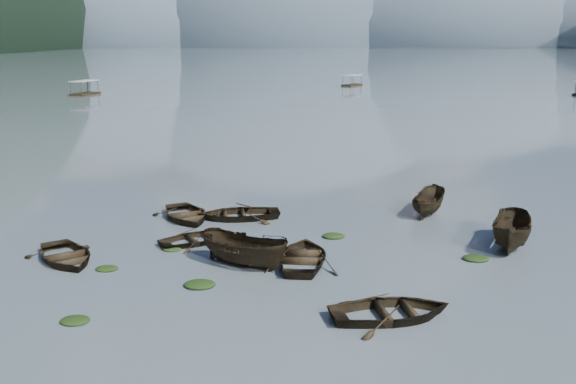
# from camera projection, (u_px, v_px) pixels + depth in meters

# --- Properties ---
(ground_plane) EXTENTS (2400.00, 2400.00, 0.00)m
(ground_plane) POSITION_uv_depth(u_px,v_px,m) (266.00, 319.00, 23.89)
(ground_plane) COLOR slate
(haze_mtn_a) EXTENTS (520.00, 520.00, 280.00)m
(haze_mtn_a) POSITION_uv_depth(u_px,v_px,m) (149.00, 45.00, 914.12)
(haze_mtn_a) COLOR #475666
(haze_mtn_a) RESTS_ON ground
(haze_mtn_b) EXTENTS (520.00, 520.00, 340.00)m
(haze_mtn_b) POSITION_uv_depth(u_px,v_px,m) (289.00, 45.00, 900.78)
(haze_mtn_b) COLOR #475666
(haze_mtn_b) RESTS_ON ground
(haze_mtn_c) EXTENTS (520.00, 520.00, 260.00)m
(haze_mtn_c) POSITION_uv_depth(u_px,v_px,m) (433.00, 45.00, 887.44)
(haze_mtn_c) COLOR #475666
(haze_mtn_c) RESTS_ON ground
(haze_mtn_d) EXTENTS (520.00, 520.00, 220.00)m
(haze_mtn_d) POSITION_uv_depth(u_px,v_px,m) (566.00, 45.00, 875.43)
(haze_mtn_d) COLOR #475666
(haze_mtn_d) RESTS_ON ground
(rowboat_0) EXTENTS (5.32, 5.56, 0.94)m
(rowboat_0) POSITION_uv_depth(u_px,v_px,m) (66.00, 261.00, 30.11)
(rowboat_0) COLOR black
(rowboat_0) RESTS_ON ground
(rowboat_1) EXTENTS (4.81, 4.59, 0.81)m
(rowboat_1) POSITION_uv_depth(u_px,v_px,m) (197.00, 242.00, 32.88)
(rowboat_1) COLOR black
(rowboat_1) RESTS_ON ground
(rowboat_2) EXTENTS (5.00, 3.84, 1.82)m
(rowboat_2) POSITION_uv_depth(u_px,v_px,m) (245.00, 266.00, 29.49)
(rowboat_2) COLOR black
(rowboat_2) RESTS_ON ground
(rowboat_3) EXTENTS (3.53, 4.86, 0.99)m
(rowboat_3) POSITION_uv_depth(u_px,v_px,m) (303.00, 262.00, 29.93)
(rowboat_3) COLOR black
(rowboat_3) RESTS_ON ground
(rowboat_4) EXTENTS (5.35, 4.41, 0.96)m
(rowboat_4) POSITION_uv_depth(u_px,v_px,m) (391.00, 318.00, 24.00)
(rowboat_4) COLOR black
(rowboat_4) RESTS_ON ground
(rowboat_5) EXTENTS (3.38, 5.27, 1.91)m
(rowboat_5) POSITION_uv_depth(u_px,v_px,m) (511.00, 247.00, 32.09)
(rowboat_5) COLOR black
(rowboat_5) RESTS_ON ground
(rowboat_6) EXTENTS (5.16, 5.70, 0.97)m
(rowboat_6) POSITION_uv_depth(u_px,v_px,m) (186.00, 219.00, 37.06)
(rowboat_6) COLOR black
(rowboat_6) RESTS_ON ground
(rowboat_7) EXTENTS (5.40, 4.36, 0.99)m
(rowboat_7) POSITION_uv_depth(u_px,v_px,m) (238.00, 218.00, 37.26)
(rowboat_7) COLOR black
(rowboat_7) RESTS_ON ground
(rowboat_8) EXTENTS (2.98, 4.47, 1.62)m
(rowboat_8) POSITION_uv_depth(u_px,v_px,m) (427.00, 213.00, 38.28)
(rowboat_8) COLOR black
(rowboat_8) RESTS_ON ground
(weed_clump_0) EXTENTS (1.12, 0.91, 0.24)m
(weed_clump_0) POSITION_uv_depth(u_px,v_px,m) (75.00, 322.00, 23.66)
(weed_clump_0) COLOR black
(weed_clump_0) RESTS_ON ground
(weed_clump_1) EXTENTS (0.97, 0.77, 0.21)m
(weed_clump_1) POSITION_uv_depth(u_px,v_px,m) (172.00, 250.00, 31.68)
(weed_clump_1) COLOR black
(weed_clump_1) RESTS_ON ground
(weed_clump_2) EXTENTS (1.35, 1.08, 0.29)m
(weed_clump_2) POSITION_uv_depth(u_px,v_px,m) (200.00, 286.00, 27.06)
(weed_clump_2) COLOR black
(weed_clump_2) RESTS_ON ground
(weed_clump_3) EXTENTS (0.85, 0.72, 0.19)m
(weed_clump_3) POSITION_uv_depth(u_px,v_px,m) (265.00, 255.00, 30.95)
(weed_clump_3) COLOR black
(weed_clump_3) RESTS_ON ground
(weed_clump_4) EXTENTS (1.26, 1.00, 0.26)m
(weed_clump_4) POSITION_uv_depth(u_px,v_px,m) (476.00, 260.00, 30.30)
(weed_clump_4) COLOR black
(weed_clump_4) RESTS_ON ground
(weed_clump_5) EXTENTS (1.03, 0.83, 0.22)m
(weed_clump_5) POSITION_uv_depth(u_px,v_px,m) (107.00, 270.00, 29.00)
(weed_clump_5) COLOR black
(weed_clump_5) RESTS_ON ground
(weed_clump_6) EXTENTS (1.10, 0.91, 0.23)m
(weed_clump_6) POSITION_uv_depth(u_px,v_px,m) (221.00, 250.00, 31.69)
(weed_clump_6) COLOR black
(weed_clump_6) RESTS_ON ground
(weed_clump_7) EXTENTS (1.20, 0.96, 0.26)m
(weed_clump_7) POSITION_uv_depth(u_px,v_px,m) (333.00, 237.00, 33.70)
(weed_clump_7) COLOR black
(weed_clump_7) RESTS_ON ground
(pontoon_left) EXTENTS (3.80, 6.91, 2.51)m
(pontoon_left) POSITION_uv_depth(u_px,v_px,m) (85.00, 95.00, 117.45)
(pontoon_left) COLOR black
(pontoon_left) RESTS_ON ground
(pontoon_centre) EXTENTS (4.87, 6.32, 2.24)m
(pontoon_centre) POSITION_uv_depth(u_px,v_px,m) (352.00, 86.00, 139.85)
(pontoon_centre) COLOR black
(pontoon_centre) RESTS_ON ground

